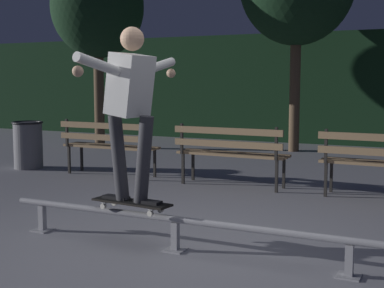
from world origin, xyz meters
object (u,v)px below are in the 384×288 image
tree_far_left (97,7)px  park_bench_leftmost (108,142)px  skateboard (132,203)px  skateboarder (130,99)px  park_bench_left_center (230,149)px  trash_can (28,144)px  grind_rail (175,224)px

tree_far_left → park_bench_leftmost: bearing=-52.8°
skateboard → park_bench_leftmost: bearing=127.8°
skateboarder → tree_far_left: (-4.51, 5.87, 1.74)m
park_bench_left_center → trash_can: (-3.72, 0.06, -0.12)m
grind_rail → skateboarder: size_ratio=2.25×
park_bench_leftmost → trash_can: size_ratio=2.01×
grind_rail → park_bench_left_center: (-0.65, 2.91, 0.30)m
skateboarder → skateboard: bearing=174.5°
grind_rail → park_bench_leftmost: 3.99m
skateboard → tree_far_left: 7.86m
park_bench_left_center → trash_can: size_ratio=2.01×
grind_rail → park_bench_left_center: bearing=102.6°
skateboard → skateboarder: skateboarder is taller
park_bench_leftmost → park_bench_left_center: size_ratio=1.00×
park_bench_leftmost → tree_far_left: 4.49m
skateboarder → park_bench_leftmost: 3.77m
park_bench_leftmost → tree_far_left: (-2.24, 2.95, 2.52)m
skateboarder → trash_can: (-3.93, 2.97, -0.91)m
tree_far_left → trash_can: tree_far_left is taller
skateboard → park_bench_leftmost: park_bench_leftmost is taller
park_bench_leftmost → trash_can: 1.67m
tree_far_left → skateboarder: bearing=-52.5°
skateboarder → grind_rail: bearing=0.0°
tree_far_left → park_bench_left_center: bearing=-34.5°
skateboarder → park_bench_left_center: (-0.21, 2.91, -0.78)m
park_bench_left_center → skateboard: bearing=-86.0°
skateboarder → tree_far_left: size_ratio=0.37×
skateboard → park_bench_leftmost: size_ratio=0.50×
skateboarder → park_bench_left_center: size_ratio=0.97×
trash_can → skateboard: bearing=-37.1°
skateboard → park_bench_left_center: 2.92m
grind_rail → park_bench_leftmost: (-2.70, 2.91, 0.30)m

